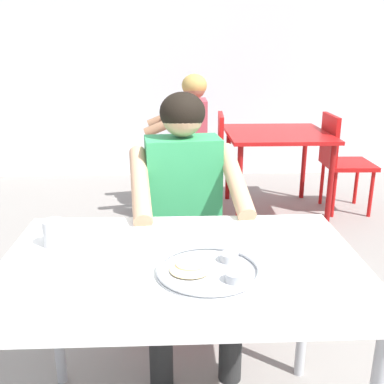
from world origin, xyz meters
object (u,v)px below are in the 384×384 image
(table_foreground, at_px, (183,281))
(table_background_red, at_px, (277,142))
(thali_tray, at_px, (209,269))
(patron_background, at_px, (183,133))
(drinking_cup, at_px, (54,232))
(diner_foreground, at_px, (186,204))
(chair_red_left, at_px, (207,156))
(chair_red_right, at_px, (340,156))
(chair_foreground, at_px, (181,229))

(table_foreground, distance_m, table_background_red, 2.55)
(thali_tray, bearing_deg, patron_background, 90.42)
(drinking_cup, height_order, patron_background, patron_background)
(patron_background, bearing_deg, diner_foreground, -91.01)
(diner_foreground, height_order, chair_red_left, diner_foreground)
(thali_tray, distance_m, drinking_cup, 0.56)
(drinking_cup, distance_m, chair_red_left, 2.41)
(table_background_red, height_order, chair_red_right, chair_red_right)
(chair_foreground, relative_size, table_background_red, 1.01)
(table_background_red, bearing_deg, chair_red_right, 1.58)
(thali_tray, bearing_deg, drinking_cup, 156.65)
(diner_foreground, relative_size, patron_background, 1.01)
(table_background_red, height_order, chair_red_left, chair_red_left)
(thali_tray, bearing_deg, chair_foreground, 94.28)
(drinking_cup, height_order, chair_red_right, chair_red_right)
(chair_foreground, height_order, patron_background, patron_background)
(chair_foreground, xyz_separation_m, table_background_red, (0.84, 1.57, 0.13))
(diner_foreground, bearing_deg, table_background_red, 65.32)
(drinking_cup, distance_m, diner_foreground, 0.67)
(table_foreground, xyz_separation_m, drinking_cup, (-0.44, 0.13, 0.13))
(table_foreground, bearing_deg, chair_foreground, 89.42)
(thali_tray, distance_m, table_background_red, 2.61)
(drinking_cup, distance_m, patron_background, 2.33)
(patron_background, bearing_deg, chair_foreground, -91.85)
(thali_tray, xyz_separation_m, chair_foreground, (-0.07, 0.92, -0.25))
(table_foreground, height_order, chair_red_left, chair_red_left)
(table_foreground, height_order, thali_tray, thali_tray)
(thali_tray, height_order, chair_red_right, chair_red_right)
(thali_tray, relative_size, patron_background, 0.27)
(thali_tray, relative_size, diner_foreground, 0.26)
(chair_foreground, xyz_separation_m, chair_red_left, (0.26, 1.59, 0.01))
(drinking_cup, bearing_deg, table_foreground, -17.01)
(thali_tray, relative_size, drinking_cup, 3.49)
(diner_foreground, height_order, table_background_red, diner_foreground)
(chair_red_left, bearing_deg, thali_tray, -94.23)
(diner_foreground, relative_size, chair_red_left, 1.40)
(table_background_red, distance_m, chair_red_left, 0.60)
(drinking_cup, distance_m, table_background_red, 2.62)
(drinking_cup, height_order, chair_red_left, chair_red_left)
(drinking_cup, bearing_deg, patron_background, 77.62)
(table_foreground, relative_size, diner_foreground, 0.97)
(chair_foreground, distance_m, patron_background, 1.59)
(chair_red_right, bearing_deg, patron_background, -179.40)
(chair_foreground, xyz_separation_m, patron_background, (0.05, 1.57, 0.21))
(thali_tray, bearing_deg, table_foreground, 131.16)
(patron_background, bearing_deg, thali_tray, -89.58)
(thali_tray, height_order, table_background_red, thali_tray)
(diner_foreground, xyz_separation_m, patron_background, (0.03, 1.80, -0.01))
(chair_foreground, relative_size, chair_red_left, 1.01)
(chair_red_left, distance_m, chair_red_right, 1.15)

